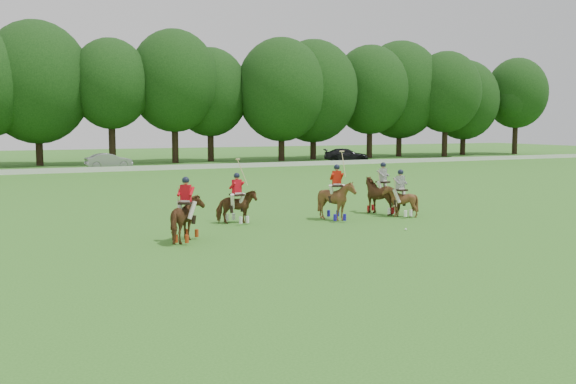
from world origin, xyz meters
name	(u,v)px	position (x,y,z in m)	size (l,w,h in m)	color
ground	(343,242)	(0.00, 0.00, 0.00)	(180.00, 180.00, 0.00)	#326F1F
tree_line	(113,84)	(0.26, 48.05, 8.23)	(117.98, 14.32, 14.75)	black
boundary_rail	(132,168)	(0.00, 38.00, 0.22)	(120.00, 0.10, 0.44)	white
car_mid	(109,161)	(-1.32, 42.50, 0.71)	(1.50, 4.29, 1.41)	#949599
car_right	(346,155)	(24.50, 42.50, 0.72)	(2.02, 4.98, 1.44)	black
polo_red_a	(186,218)	(-5.05, 2.37, 0.84)	(1.79, 2.09, 2.33)	#4F2F15
polo_red_b	(237,206)	(-1.95, 5.60, 0.75)	(1.66, 1.51, 2.69)	#4F2F15
polo_red_c	(337,200)	(2.32, 4.64, 0.90)	(1.80, 1.92, 2.98)	#4F2F15
polo_stripe_a	(383,195)	(5.28, 5.55, 0.88)	(1.79, 2.23, 2.41)	#4F2F15
polo_stripe_b	(400,200)	(5.43, 4.36, 0.76)	(1.36, 1.47, 2.15)	#4F2F15
polo_ball	(406,229)	(3.50, 1.15, 0.04)	(0.09, 0.09, 0.09)	white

